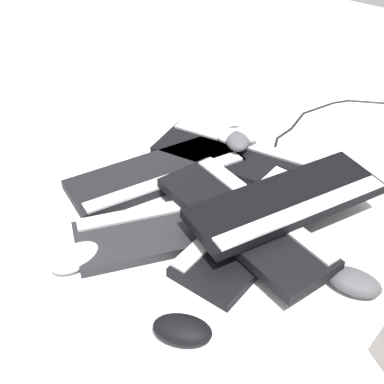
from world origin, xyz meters
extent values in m
plane|color=white|center=(0.00, 0.00, 0.00)|extent=(3.20, 3.20, 0.00)
cube|color=#232326|center=(0.01, 0.03, 0.01)|extent=(0.44, 0.39, 0.02)
cube|color=#B2B5BA|center=(-0.02, -0.02, 0.03)|extent=(0.35, 0.28, 0.01)
cube|color=black|center=(-0.09, 0.17, 0.01)|extent=(0.44, 0.16, 0.02)
cube|color=silver|center=(-0.09, 0.12, 0.03)|extent=(0.42, 0.05, 0.01)
cube|color=black|center=(-0.29, 0.00, 0.01)|extent=(0.20, 0.46, 0.02)
cube|color=#B2B5BA|center=(-0.34, -0.01, 0.03)|extent=(0.09, 0.42, 0.01)
cube|color=black|center=(-0.12, -0.14, 0.01)|extent=(0.46, 0.32, 0.02)
cube|color=silver|center=(-0.10, -0.08, 0.03)|extent=(0.40, 0.21, 0.01)
cube|color=black|center=(-0.07, 0.15, 0.04)|extent=(0.28, 0.46, 0.02)
cube|color=silver|center=(-0.12, 0.17, 0.06)|extent=(0.16, 0.41, 0.01)
cube|color=black|center=(-0.15, 0.21, 0.07)|extent=(0.46, 0.32, 0.02)
cube|color=silver|center=(-0.12, 0.26, 0.09)|extent=(0.39, 0.21, 0.01)
ellipsoid|color=black|center=(0.22, 0.20, 0.02)|extent=(0.10, 0.13, 0.04)
ellipsoid|color=#4C4C51|center=(-0.32, -0.03, 0.05)|extent=(0.13, 0.12, 0.04)
ellipsoid|color=#4C4C51|center=(-0.06, 0.41, 0.02)|extent=(0.08, 0.12, 0.04)
ellipsoid|color=silver|center=(0.21, -0.08, 0.02)|extent=(0.12, 0.09, 0.04)
ellipsoid|color=silver|center=(-0.33, -0.03, 0.05)|extent=(0.12, 0.13, 0.04)
cylinder|color=black|center=(-0.43, 0.03, 0.00)|extent=(0.05, 0.03, 0.01)
cylinder|color=black|center=(-0.49, 0.03, 0.00)|extent=(0.07, 0.02, 0.01)
cylinder|color=black|center=(-0.57, 0.03, 0.00)|extent=(0.10, 0.02, 0.01)
cylinder|color=black|center=(-0.67, 0.05, 0.00)|extent=(0.11, 0.05, 0.01)
cylinder|color=black|center=(-0.75, 0.09, 0.00)|extent=(0.04, 0.04, 0.01)
cylinder|color=black|center=(-0.79, 0.15, 0.00)|extent=(0.05, 0.10, 0.01)
sphere|color=black|center=(-0.41, 0.04, 0.00)|extent=(0.01, 0.01, 0.01)
sphere|color=black|center=(-0.45, 0.03, 0.00)|extent=(0.01, 0.01, 0.01)
sphere|color=black|center=(-0.52, 0.03, 0.00)|extent=(0.01, 0.01, 0.01)
sphere|color=black|center=(-0.62, 0.02, 0.00)|extent=(0.01, 0.01, 0.01)
sphere|color=black|center=(-0.73, 0.07, 0.00)|extent=(0.01, 0.01, 0.01)
sphere|color=black|center=(-0.77, 0.10, 0.00)|extent=(0.01, 0.01, 0.01)
sphere|color=black|center=(-0.81, 0.19, 0.00)|extent=(0.01, 0.01, 0.01)
camera|label=1|loc=(0.69, 0.56, 0.82)|focal=50.00mm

